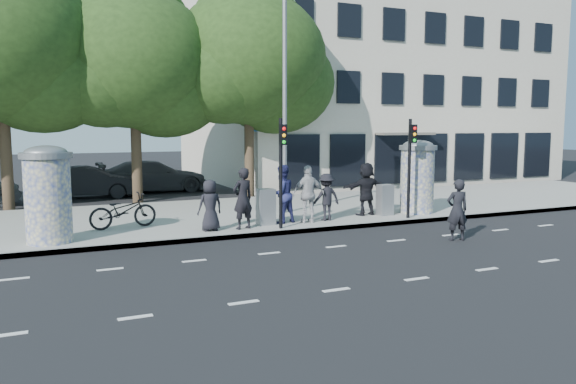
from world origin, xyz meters
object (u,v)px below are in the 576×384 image
ped_b (243,198)px  car_right (153,176)px  bicycle (123,211)px  ad_column_left (48,192)px  street_lamp (285,84)px  ad_column_right (417,175)px  ped_d (326,197)px  ped_a (210,205)px  cabinet_right (385,200)px  traffic_pole_far (410,158)px  ped_f (366,189)px  man_road (457,210)px  ped_c (282,194)px  traffic_pole_near (281,162)px  cabinet_left (266,207)px  car_mid (89,182)px  ped_e (308,194)px

ped_b → car_right: ped_b is taller
bicycle → ad_column_left: bearing=114.5°
street_lamp → bicycle: size_ratio=3.86×
ad_column_right → ped_b: (-6.91, -0.47, -0.44)m
street_lamp → ped_d: 4.41m
ped_a → cabinet_right: (6.52, 0.34, -0.24)m
ad_column_right → street_lamp: (-4.40, 1.93, 3.26)m
ped_b → cabinet_right: (5.51, 0.45, -0.40)m
bicycle → traffic_pole_far: bearing=-111.1°
ad_column_right → ped_a: (-7.91, -0.35, -0.60)m
ad_column_left → ped_d: bearing=0.5°
ad_column_right → cabinet_right: 1.63m
ped_f → man_road: 4.29m
ad_column_left → ped_c: 7.03m
traffic_pole_near → ped_a: traffic_pole_near is taller
traffic_pole_near → ped_f: bearing=17.4°
cabinet_left → car_mid: (-4.46, 10.67, -0.00)m
ad_column_right → ped_c: 5.40m
ped_d → traffic_pole_far: bearing=160.5°
cabinet_right → ad_column_right: bearing=-2.7°
cabinet_right → car_right: size_ratio=0.20×
traffic_pole_near → traffic_pole_far: size_ratio=1.00×
ped_d → cabinet_left: size_ratio=1.36×
ad_column_right → traffic_pole_far: (-1.00, -0.91, 0.69)m
ped_d → bicycle: size_ratio=0.76×
ad_column_right → car_mid: bearing=134.6°
traffic_pole_near → ped_c: traffic_pole_near is taller
ped_d → car_right: 12.40m
traffic_pole_near → car_mid: size_ratio=0.77×
ped_e → ped_f: 2.63m
bicycle → man_road: bearing=-129.1°
traffic_pole_far → car_right: (-6.30, 12.68, -1.45)m
ped_d → ped_e: ped_e is taller
ad_column_right → cabinet_right: size_ratio=2.42×
bicycle → traffic_pole_near: bearing=-123.5°
traffic_pole_near → cabinet_right: 4.75m
ped_f → cabinet_right: bearing=148.8°
ped_b → cabinet_left: 1.07m
ped_f → ped_e: bearing=7.7°
ped_e → car_mid: bearing=-56.2°
ad_column_right → ped_b: 6.94m
bicycle → ad_column_right: bearing=-104.9°
ped_c → man_road: size_ratio=1.06×
ad_column_left → cabinet_left: (6.42, 0.14, -0.81)m
ped_b → ad_column_left: bearing=-16.8°
street_lamp → ped_f: street_lamp is taller
car_right → ped_b: bearing=-177.0°
ad_column_right → ped_c: (-5.38, 0.02, -0.43)m
ped_d → man_road: bearing=116.1°
ad_column_left → car_mid: 11.01m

